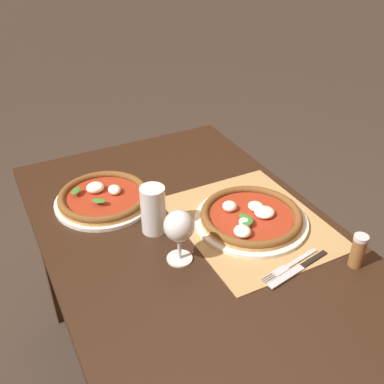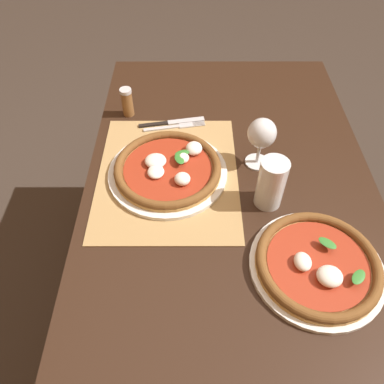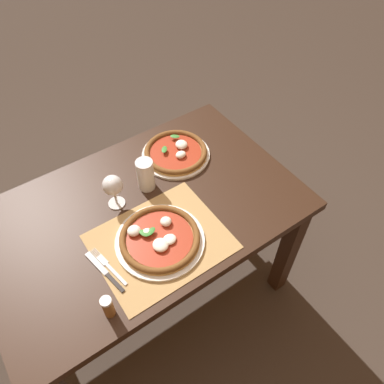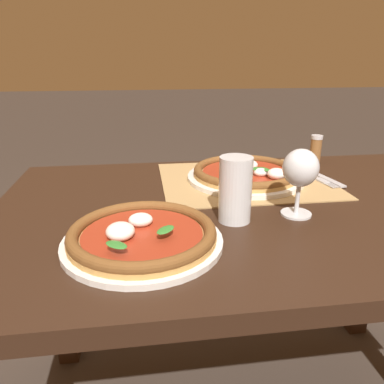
{
  "view_description": "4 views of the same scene",
  "coord_description": "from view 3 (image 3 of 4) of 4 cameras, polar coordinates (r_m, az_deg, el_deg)",
  "views": [
    {
      "loc": [
        -0.9,
        0.47,
        1.55
      ],
      "look_at": [
        0.08,
        -0.03,
        0.83
      ],
      "focal_mm": 42.0,
      "sensor_mm": 36.0,
      "label": 1
    },
    {
      "loc": [
        0.72,
        -0.11,
        1.52
      ],
      "look_at": [
        0.12,
        -0.11,
        0.83
      ],
      "focal_mm": 35.0,
      "sensor_mm": 36.0,
      "label": 2
    },
    {
      "loc": [
        -0.36,
        -0.88,
        1.94
      ],
      "look_at": [
        0.2,
        -0.06,
        0.77
      ],
      "focal_mm": 35.0,
      "sensor_mm": 36.0,
      "label": 3
    },
    {
      "loc": [
        0.27,
        0.83,
        1.09
      ],
      "look_at": [
        0.16,
        -0.02,
        0.77
      ],
      "focal_mm": 35.0,
      "sensor_mm": 36.0,
      "label": 4
    }
  ],
  "objects": [
    {
      "name": "paper_placemat",
      "position": [
        1.43,
        -4.81,
        -7.54
      ],
      "size": [
        0.48,
        0.4,
        0.0
      ],
      "primitive_type": "cube",
      "color": "#A88451",
      "rests_on": "dining_table"
    },
    {
      "name": "knife",
      "position": [
        1.39,
        -13.18,
        -11.73
      ],
      "size": [
        0.06,
        0.21,
        0.01
      ],
      "color": "black",
      "rests_on": "paper_placemat"
    },
    {
      "name": "pizza_near",
      "position": [
        1.41,
        -4.97,
        -7.07
      ],
      "size": [
        0.34,
        0.34,
        0.05
      ],
      "color": "silver",
      "rests_on": "paper_placemat"
    },
    {
      "name": "wine_glass",
      "position": [
        1.48,
        -11.98,
        0.82
      ],
      "size": [
        0.08,
        0.08,
        0.16
      ],
      "color": "silver",
      "rests_on": "dining_table"
    },
    {
      "name": "pepper_shaker",
      "position": [
        1.28,
        -12.69,
        -16.71
      ],
      "size": [
        0.04,
        0.04,
        0.1
      ],
      "color": "brown",
      "rests_on": "dining_table"
    },
    {
      "name": "fork",
      "position": [
        1.4,
        -12.6,
        -11.0
      ],
      "size": [
        0.05,
        0.2,
        0.0
      ],
      "color": "#B7B7BC",
      "rests_on": "paper_placemat"
    },
    {
      "name": "ground_plane",
      "position": [
        2.16,
        -5.54,
        -14.68
      ],
      "size": [
        24.0,
        24.0,
        0.0
      ],
      "primitive_type": "plane",
      "color": "#382D26"
    },
    {
      "name": "dining_table",
      "position": [
        1.62,
        -7.18,
        -4.96
      ],
      "size": [
        1.28,
        0.82,
        0.74
      ],
      "color": "black",
      "rests_on": "ground"
    },
    {
      "name": "pint_glass",
      "position": [
        1.55,
        -7.09,
        2.56
      ],
      "size": [
        0.07,
        0.07,
        0.15
      ],
      "color": "silver",
      "rests_on": "dining_table"
    },
    {
      "name": "pizza_far",
      "position": [
        1.71,
        -2.47,
        6.03
      ],
      "size": [
        0.31,
        0.31,
        0.05
      ],
      "color": "silver",
      "rests_on": "dining_table"
    }
  ]
}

